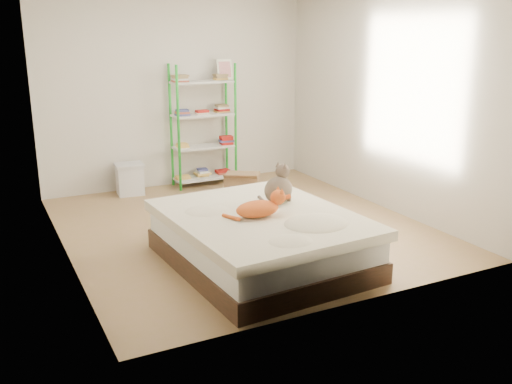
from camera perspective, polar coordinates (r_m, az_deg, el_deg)
room at (r=6.14m, az=-1.51°, el=8.07°), size 3.81×4.21×2.61m
bed at (r=5.36m, az=0.48°, el=-4.74°), size 1.68×2.05×0.50m
orange_cat at (r=5.16m, az=0.15°, el=-1.49°), size 0.50×0.29×0.20m
grey_cat at (r=5.55m, az=2.25°, el=0.80°), size 0.42×0.39×0.39m
shelf_unit at (r=8.05m, az=-5.22°, el=6.35°), size 0.90×0.36×1.74m
cardboard_box at (r=7.54m, az=-1.37°, el=0.70°), size 0.56×0.59×0.36m
white_bin at (r=7.82m, az=-12.50°, el=1.30°), size 0.39×0.35×0.42m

